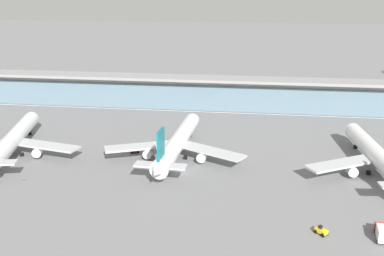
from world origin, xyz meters
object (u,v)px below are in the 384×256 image
object	(u,v)px
airliner_left_stand	(12,141)
service_truck_near_nose_red	(135,150)
airliner_right_stand	(379,157)
service_truck_by_tail_yellow	(321,231)
safety_cone_alpha	(24,179)
service_truck_mid_apron_red	(382,232)
airliner_centre_stand	(177,143)

from	to	relation	value
airliner_left_stand	service_truck_near_nose_red	distance (m)	39.76
airliner_left_stand	airliner_right_stand	distance (m)	114.60
airliner_left_stand	service_truck_by_tail_yellow	bearing A→B (deg)	-21.77
airliner_left_stand	safety_cone_alpha	size ratio (longest dim) A/B	83.94
airliner_left_stand	safety_cone_alpha	bearing A→B (deg)	-54.44
airliner_right_stand	service_truck_by_tail_yellow	bearing A→B (deg)	-118.54
service_truck_mid_apron_red	safety_cone_alpha	xyz separation A→B (m)	(-93.19, 19.03, -1.37)
airliner_centre_stand	airliner_left_stand	bearing A→B (deg)	-174.04
airliner_centre_stand	service_truck_by_tail_yellow	bearing A→B (deg)	-47.09
airliner_centre_stand	service_truck_mid_apron_red	world-z (taller)	airliner_centre_stand
airliner_centre_stand	service_truck_mid_apron_red	bearing A→B (deg)	-39.33
airliner_right_stand	service_truck_near_nose_red	bearing A→B (deg)	175.10
airliner_centre_stand	service_truck_near_nose_red	bearing A→B (deg)	172.67
safety_cone_alpha	airliner_right_stand	bearing A→B (deg)	10.99
service_truck_near_nose_red	airliner_right_stand	bearing A→B (deg)	-4.90
service_truck_by_tail_yellow	safety_cone_alpha	bearing A→B (deg)	166.85
airliner_left_stand	service_truck_by_tail_yellow	distance (m)	100.97
airliner_right_stand	service_truck_near_nose_red	xyz separation A→B (m)	(-75.77, 6.49, -4.11)
airliner_right_stand	service_truck_mid_apron_red	bearing A→B (deg)	-101.80
airliner_left_stand	service_truck_mid_apron_red	distance (m)	113.02
airliner_left_stand	service_truck_by_tail_yellow	world-z (taller)	airliner_left_stand
airliner_centre_stand	service_truck_near_nose_red	size ratio (longest dim) A/B	18.07
service_truck_mid_apron_red	service_truck_near_nose_red	bearing A→B (deg)	146.28
airliner_left_stand	service_truck_mid_apron_red	bearing A→B (deg)	-19.47
airliner_centre_stand	service_truck_mid_apron_red	size ratio (longest dim) A/B	7.90
service_truck_near_nose_red	service_truck_mid_apron_red	distance (m)	81.39
airliner_left_stand	airliner_centre_stand	bearing A→B (deg)	5.96
airliner_left_stand	airliner_centre_stand	size ratio (longest dim) A/B	0.99
service_truck_by_tail_yellow	airliner_centre_stand	bearing A→B (deg)	132.91
service_truck_by_tail_yellow	safety_cone_alpha	world-z (taller)	service_truck_by_tail_yellow
airliner_centre_stand	service_truck_mid_apron_red	xyz separation A→B (m)	(52.81, -43.27, -3.29)
safety_cone_alpha	service_truck_mid_apron_red	bearing A→B (deg)	-11.54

